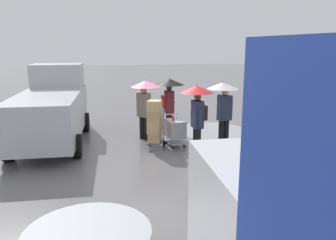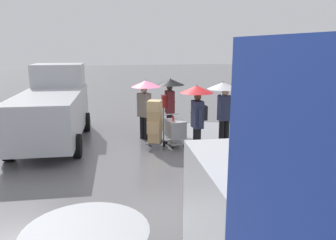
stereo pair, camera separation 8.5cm
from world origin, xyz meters
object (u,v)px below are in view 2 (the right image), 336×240
at_px(cargo_van_parked_right, 53,108).
at_px(pedestrian_white_side, 170,93).
at_px(hand_dolly_boxes, 155,122).
at_px(pedestrian_far_side, 145,95).
at_px(pedestrian_black_side, 224,98).
at_px(pedestrian_pink_side, 197,103).
at_px(shopping_cart_vendor, 175,129).

xyz_separation_m(cargo_van_parked_right, pedestrian_white_side, (-4.13, -0.11, 0.39)).
height_order(hand_dolly_boxes, pedestrian_far_side, pedestrian_far_side).
bearing_deg(pedestrian_far_side, pedestrian_black_side, 157.27).
xyz_separation_m(pedestrian_black_side, pedestrian_white_side, (1.55, -1.46, -0.01)).
distance_m(hand_dolly_boxes, pedestrian_far_side, 1.38).
bearing_deg(pedestrian_black_side, hand_dolly_boxes, 2.92).
relative_size(hand_dolly_boxes, pedestrian_white_side, 0.74).
bearing_deg(pedestrian_white_side, cargo_van_parked_right, 1.54).
distance_m(pedestrian_pink_side, pedestrian_far_side, 2.29).
bearing_deg(pedestrian_white_side, shopping_cart_vendor, 86.57).
height_order(pedestrian_pink_side, pedestrian_far_side, same).
xyz_separation_m(hand_dolly_boxes, pedestrian_far_side, (0.16, -1.17, 0.71)).
relative_size(pedestrian_white_side, pedestrian_far_side, 1.00).
bearing_deg(pedestrian_pink_side, pedestrian_far_side, -52.82).
height_order(pedestrian_pink_side, pedestrian_white_side, same).
bearing_deg(hand_dolly_boxes, pedestrian_white_side, -116.74).
height_order(shopping_cart_vendor, pedestrian_pink_side, pedestrian_pink_side).
bearing_deg(cargo_van_parked_right, pedestrian_far_side, 174.66).
height_order(cargo_van_parked_right, pedestrian_pink_side, cargo_van_parked_right).
distance_m(shopping_cart_vendor, hand_dolly_boxes, 0.79).
bearing_deg(pedestrian_far_side, pedestrian_pink_side, 127.18).
xyz_separation_m(cargo_van_parked_right, pedestrian_pink_side, (-4.55, 2.12, 0.39)).
bearing_deg(shopping_cart_vendor, pedestrian_black_side, 178.60).
relative_size(hand_dolly_boxes, pedestrian_black_side, 0.74).
bearing_deg(pedestrian_black_side, cargo_van_parked_right, -13.35).
relative_size(pedestrian_pink_side, pedestrian_black_side, 1.00).
bearing_deg(pedestrian_far_side, cargo_van_parked_right, -5.34).
distance_m(shopping_cart_vendor, pedestrian_black_side, 1.93).
distance_m(cargo_van_parked_right, pedestrian_white_side, 4.15).
distance_m(cargo_van_parked_right, pedestrian_far_side, 3.21).
height_order(cargo_van_parked_right, hand_dolly_boxes, cargo_van_parked_right).
relative_size(cargo_van_parked_right, pedestrian_black_side, 2.52).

